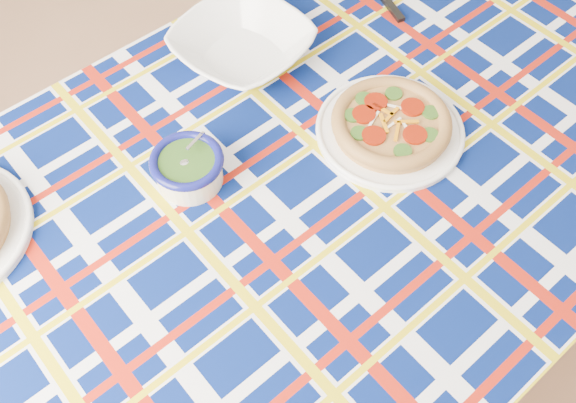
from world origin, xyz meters
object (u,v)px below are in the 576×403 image
dining_table (301,204)px  serving_bowl (242,45)px  main_focaccia_plate (391,123)px  pesto_bowl (188,167)px

dining_table → serving_bowl: size_ratio=6.61×
main_focaccia_plate → pesto_bowl: bearing=168.1°
dining_table → serving_bowl: bearing=69.8°
dining_table → serving_bowl: 0.37m
main_focaccia_plate → serving_bowl: size_ratio=1.09×
serving_bowl → main_focaccia_plate: bearing=-63.9°
dining_table → pesto_bowl: size_ratio=13.42×
pesto_bowl → main_focaccia_plate: bearing=-11.9°
dining_table → pesto_bowl: pesto_bowl is taller
dining_table → pesto_bowl: 0.24m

